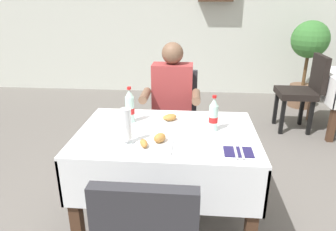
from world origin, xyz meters
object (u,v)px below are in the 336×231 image
object	(u,v)px
main_dining_table	(167,154)
plate_near_camera	(154,143)
beer_glass_left	(126,126)
potted_plant_corner	(308,53)
chair_far_diner_seat	(174,116)
cola_bottle_secondary	(130,107)
napkin_cutlery_set	(238,152)
seated_diner_far	(172,105)
cola_bottle_primary	(213,115)
background_chair_left	(304,88)
plate_far_diner	(168,119)

from	to	relation	value
main_dining_table	plate_near_camera	bearing A→B (deg)	-104.78
plate_near_camera	beer_glass_left	size ratio (longest dim) A/B	0.99
plate_near_camera	potted_plant_corner	size ratio (longest dim) A/B	0.18
chair_far_diner_seat	plate_near_camera	size ratio (longest dim) A/B	4.21
cola_bottle_secondary	beer_glass_left	bearing A→B (deg)	-81.87
chair_far_diner_seat	cola_bottle_secondary	world-z (taller)	cola_bottle_secondary
plate_near_camera	cola_bottle_secondary	distance (m)	0.45
potted_plant_corner	main_dining_table	bearing A→B (deg)	-123.02
beer_glass_left	napkin_cutlery_set	size ratio (longest dim) A/B	1.23
seated_diner_far	cola_bottle_primary	world-z (taller)	seated_diner_far
seated_diner_far	background_chair_left	bearing A→B (deg)	37.82
chair_far_diner_seat	background_chair_left	distance (m)	1.91
plate_near_camera	cola_bottle_primary	xyz separation A→B (m)	(0.37, 0.27, 0.09)
chair_far_diner_seat	background_chair_left	xyz separation A→B (m)	(1.55, 1.11, 0.00)
main_dining_table	cola_bottle_primary	bearing A→B (deg)	8.95
cola_bottle_primary	potted_plant_corner	distance (m)	3.23
plate_near_camera	napkin_cutlery_set	size ratio (longest dim) A/B	1.21
beer_glass_left	background_chair_left	world-z (taller)	beer_glass_left
main_dining_table	potted_plant_corner	world-z (taller)	potted_plant_corner
plate_near_camera	napkin_cutlery_set	xyz separation A→B (m)	(0.51, -0.04, -0.01)
cola_bottle_secondary	chair_far_diner_seat	bearing A→B (deg)	66.91
main_dining_table	napkin_cutlery_set	size ratio (longest dim) A/B	6.40
plate_near_camera	cola_bottle_primary	world-z (taller)	cola_bottle_primary
chair_far_diner_seat	seated_diner_far	xyz separation A→B (m)	(-0.02, -0.11, 0.16)
plate_near_camera	napkin_cutlery_set	world-z (taller)	plate_near_camera
cola_bottle_primary	seated_diner_far	bearing A→B (deg)	116.65
main_dining_table	seated_diner_far	size ratio (longest dim) A/B	0.97
plate_near_camera	cola_bottle_secondary	size ratio (longest dim) A/B	0.86
seated_diner_far	potted_plant_corner	world-z (taller)	potted_plant_corner
seated_diner_far	plate_near_camera	distance (m)	0.94
plate_near_camera	cola_bottle_secondary	bearing A→B (deg)	120.55
beer_glass_left	chair_far_diner_seat	bearing A→B (deg)	77.29
plate_far_diner	cola_bottle_secondary	bearing A→B (deg)	-171.79
seated_diner_far	cola_bottle_secondary	xyz separation A→B (m)	(-0.27, -0.55, 0.16)
chair_far_diner_seat	background_chair_left	world-z (taller)	same
chair_far_diner_seat	potted_plant_corner	xyz separation A→B (m)	(1.87, 2.06, 0.28)
plate_far_diner	beer_glass_left	world-z (taller)	beer_glass_left
beer_glass_left	potted_plant_corner	xyz separation A→B (m)	(2.11, 3.09, -0.04)
seated_diner_far	cola_bottle_secondary	bearing A→B (deg)	-115.60
background_chair_left	plate_near_camera	bearing A→B (deg)	-126.82
seated_diner_far	cola_bottle_secondary	world-z (taller)	seated_diner_far
beer_glass_left	cola_bottle_primary	distance (m)	0.60
cola_bottle_primary	cola_bottle_secondary	distance (m)	0.61
beer_glass_left	background_chair_left	xyz separation A→B (m)	(1.78, 2.13, -0.33)
plate_near_camera	seated_diner_far	bearing A→B (deg)	87.44
seated_diner_far	potted_plant_corner	xyz separation A→B (m)	(1.89, 2.17, 0.13)
background_chair_left	potted_plant_corner	distance (m)	1.05
chair_far_diner_seat	napkin_cutlery_set	xyz separation A→B (m)	(0.45, -1.08, 0.21)
napkin_cutlery_set	plate_near_camera	bearing A→B (deg)	175.20
plate_far_diner	napkin_cutlery_set	distance (m)	0.65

